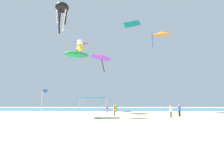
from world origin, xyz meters
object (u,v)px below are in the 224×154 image
object	(u,v)px
person_far_shore	(171,110)
kite_inflatable_green	(77,54)
person_rightmost	(116,107)
kite_parafoil_teal	(132,24)
kite_diamond_red	(81,44)
person_central	(179,109)
kite_octopus_black	(62,9)
person_near_tent	(115,110)
kite_delta_orange	(161,33)
canopy_tent	(94,99)
kite_delta_purple	(101,56)
person_leftmost	(107,108)
banner_flag	(42,102)
kite_box_white	(80,45)

from	to	relation	value
person_far_shore	kite_inflatable_green	xyz separation A→B (m)	(-18.81, 23.05, 14.89)
person_rightmost	kite_parafoil_teal	bearing A→B (deg)	142.71
person_rightmost	kite_inflatable_green	xyz separation A→B (m)	(-11.37, 8.65, 14.93)
person_far_shore	kite_parafoil_teal	distance (m)	20.51
kite_diamond_red	person_central	bearing A→B (deg)	-82.22
kite_diamond_red	kite_octopus_black	size ratio (longest dim) A/B	0.86
person_near_tent	person_far_shore	size ratio (longest dim) A/B	1.01
person_central	kite_inflatable_green	world-z (taller)	kite_inflatable_green
kite_inflatable_green	kite_delta_orange	distance (m)	23.86
canopy_tent	person_rightmost	world-z (taller)	canopy_tent
canopy_tent	kite_delta_orange	distance (m)	25.27
person_near_tent	kite_delta_orange	xyz separation A→B (m)	(10.85, 11.67, 17.13)
kite_diamond_red	kite_octopus_black	world-z (taller)	kite_octopus_black
kite_octopus_black	kite_delta_purple	bearing A→B (deg)	28.97
person_leftmost	kite_inflatable_green	world-z (taller)	kite_inflatable_green
person_rightmost	banner_flag	distance (m)	20.62
person_leftmost	kite_inflatable_green	distance (m)	22.82
canopy_tent	person_near_tent	size ratio (longest dim) A/B	2.03
kite_inflatable_green	kite_parafoil_teal	distance (m)	19.98
person_central	canopy_tent	bearing A→B (deg)	149.76
person_leftmost	kite_parafoil_teal	distance (m)	18.31
kite_diamond_red	kite_parafoil_teal	bearing A→B (deg)	-74.35
canopy_tent	kite_box_white	world-z (taller)	kite_box_white
person_rightmost	kite_box_white	size ratio (longest dim) A/B	0.66
canopy_tent	person_central	distance (m)	12.69
kite_box_white	kite_delta_orange	xyz separation A→B (m)	(18.97, 0.40, 2.88)
kite_octopus_black	person_far_shore	bearing A→B (deg)	-30.46
kite_inflatable_green	kite_octopus_black	size ratio (longest dim) A/B	1.46
person_leftmost	person_far_shore	world-z (taller)	person_far_shore
person_central	kite_delta_purple	world-z (taller)	kite_delta_purple
kite_delta_purple	kite_parafoil_teal	world-z (taller)	kite_parafoil_teal
person_rightmost	kite_delta_orange	size ratio (longest dim) A/B	0.27
canopy_tent	kite_octopus_black	bearing A→B (deg)	160.64
canopy_tent	banner_flag	xyz separation A→B (m)	(-5.50, -3.70, -0.39)
kite_delta_purple	kite_diamond_red	world-z (taller)	kite_diamond_red
kite_parafoil_teal	kite_octopus_black	bearing A→B (deg)	10.08
person_leftmost	person_central	bearing A→B (deg)	-3.60
kite_box_white	kite_diamond_red	distance (m)	5.34
kite_diamond_red	kite_box_white	bearing A→B (deg)	-121.04
person_rightmost	person_leftmost	bearing A→B (deg)	88.74
kite_delta_purple	kite_inflatable_green	world-z (taller)	kite_inflatable_green
person_leftmost	person_far_shore	bearing A→B (deg)	-15.33
canopy_tent	person_leftmost	world-z (taller)	canopy_tent
person_rightmost	kite_delta_purple	distance (m)	12.03
kite_parafoil_teal	banner_flag	bearing A→B (deg)	25.25
kite_octopus_black	person_leftmost	bearing A→B (deg)	20.29
person_central	person_rightmost	world-z (taller)	person_central
person_rightmost	person_far_shore	xyz separation A→B (m)	(7.44, -14.40, 0.04)
person_central	kite_diamond_red	bearing A→B (deg)	96.76
canopy_tent	kite_inflatable_green	bearing A→B (deg)	109.37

